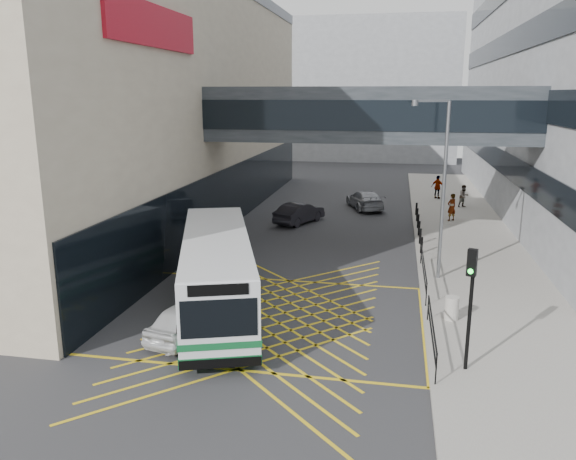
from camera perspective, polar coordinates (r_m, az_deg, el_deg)
The scene contains 18 objects.
ground at distance 22.56m, azimuth -1.96°, elevation -8.81°, with size 120.00×120.00×0.00m, color #333335.
building_whsmith at distance 42.82m, azimuth -21.52°, elevation 11.92°, with size 24.17×42.00×16.00m.
building_far at distance 80.58m, azimuth 6.40°, elevation 13.88°, with size 28.00×16.00×18.00m, color gray.
skybridge at distance 32.37m, azimuth 8.10°, elevation 11.56°, with size 20.00×4.10×3.00m.
pavement at distance 36.57m, azimuth 17.39°, elevation -0.47°, with size 6.00×54.00×0.16m, color gray.
box_junction at distance 22.56m, azimuth -1.96°, elevation -8.80°, with size 12.00×9.00×0.01m.
bus at distance 22.85m, azimuth -7.24°, elevation -4.08°, with size 6.10×11.54×3.17m.
car_white at distance 20.92m, azimuth -9.95°, elevation -8.84°, with size 1.78×4.35×1.38m, color silver.
car_dark at distance 38.30m, azimuth 1.16°, elevation 1.75°, with size 1.77×4.52×1.42m, color black.
car_silver at distance 43.49m, azimuth 7.82°, elevation 3.13°, with size 2.04×4.83×1.50m, color gray.
traffic_light at distance 18.04m, azimuth 18.05°, elevation -6.03°, with size 0.32×0.47×3.99m.
street_lamp at distance 26.43m, azimuth 15.24°, elevation 4.96°, with size 1.79×0.95×8.21m.
litter_bin at distance 22.63m, azimuth 16.29°, elevation -7.63°, with size 0.53×0.53×0.92m, color #ADA89E.
kerb_railings at distance 23.45m, azimuth 13.93°, elevation -6.04°, with size 0.05×12.54×1.00m.
bollards at distance 36.23m, azimuth 13.13°, elevation 0.54°, with size 0.14×10.14×0.90m.
pedestrian_a at distance 39.86m, azimuth 16.29°, elevation 2.24°, with size 0.74×0.53×1.86m, color gray.
pedestrian_b at distance 44.96m, azimuth 17.43°, elevation 3.30°, with size 0.83×0.48×1.70m, color gray.
pedestrian_c at distance 48.01m, azimuth 14.97°, elevation 4.23°, with size 1.13×0.54×1.91m, color gray.
Camera 1 is at (4.72, -20.30, 8.64)m, focal length 35.00 mm.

